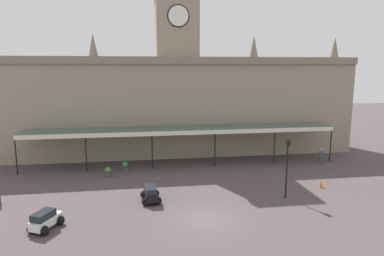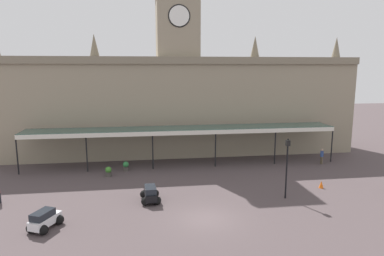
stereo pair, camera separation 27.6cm
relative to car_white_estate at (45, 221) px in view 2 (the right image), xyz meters
The scene contains 10 objects.
ground_plane 10.66m from the car_white_estate, ahead, with size 140.00×140.00×0.00m, color #4C4041.
station_building 22.83m from the car_white_estate, 61.16° to the left, with size 42.30×6.68×19.62m.
entrance_canopy 17.72m from the car_white_estate, 52.30° to the left, with size 32.99×3.26×4.02m.
car_white_estate is the anchor object (origin of this frame).
car_black_estate 7.82m from the car_white_estate, 28.28° to the left, with size 1.63×2.30×1.27m.
pedestrian_near_entrance 28.19m from the car_white_estate, 24.79° to the left, with size 0.34×0.39×1.67m.
victorian_lamppost 18.04m from the car_white_estate, ahead, with size 0.30×0.30×4.89m.
traffic_cone 22.21m from the car_white_estate, 12.18° to the left, with size 0.40×0.40×0.65m, color orange.
planter_near_kerb 11.02m from the car_white_estate, 74.03° to the left, with size 0.60×0.60×0.96m.
planter_by_canopy 13.08m from the car_white_estate, 69.41° to the left, with size 0.60×0.60×0.96m.
Camera 2 is at (-4.13, -22.05, 10.36)m, focal length 32.18 mm.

